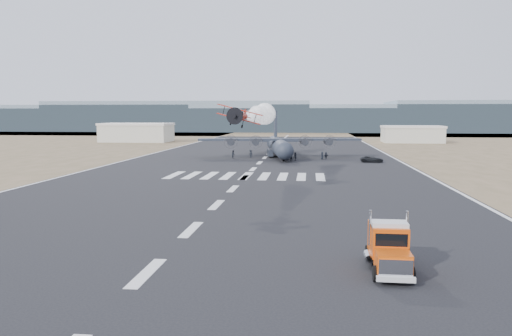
% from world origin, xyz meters
% --- Properties ---
extents(ground, '(500.00, 500.00, 0.00)m').
position_xyz_m(ground, '(0.00, 0.00, 0.00)').
color(ground, black).
rests_on(ground, ground).
extents(scrub_far, '(500.00, 80.00, 0.00)m').
position_xyz_m(scrub_far, '(0.00, 230.00, 0.00)').
color(scrub_far, brown).
rests_on(scrub_far, ground).
extents(runway_markings, '(60.00, 260.00, 0.01)m').
position_xyz_m(runway_markings, '(0.00, 60.00, 0.01)').
color(runway_markings, silver).
rests_on(runway_markings, ground).
extents(ridge_seg_b, '(150.00, 50.00, 15.00)m').
position_xyz_m(ridge_seg_b, '(-130.00, 260.00, 7.50)').
color(ridge_seg_b, slate).
rests_on(ridge_seg_b, ground).
extents(ridge_seg_c, '(150.00, 50.00, 17.00)m').
position_xyz_m(ridge_seg_c, '(-65.00, 260.00, 8.50)').
color(ridge_seg_c, slate).
rests_on(ridge_seg_c, ground).
extents(ridge_seg_d, '(150.00, 50.00, 13.00)m').
position_xyz_m(ridge_seg_d, '(0.00, 260.00, 6.50)').
color(ridge_seg_d, slate).
rests_on(ridge_seg_d, ground).
extents(ridge_seg_e, '(150.00, 50.00, 15.00)m').
position_xyz_m(ridge_seg_e, '(65.00, 260.00, 7.50)').
color(ridge_seg_e, slate).
rests_on(ridge_seg_e, ground).
extents(hangar_left, '(24.50, 14.50, 6.70)m').
position_xyz_m(hangar_left, '(-52.00, 145.00, 3.41)').
color(hangar_left, '#B3B09F').
rests_on(hangar_left, ground).
extents(hangar_right, '(20.50, 12.50, 5.90)m').
position_xyz_m(hangar_right, '(46.00, 150.00, 3.01)').
color(hangar_right, '#B3B09F').
rests_on(hangar_right, ground).
extents(semi_truck, '(2.50, 7.20, 3.23)m').
position_xyz_m(semi_truck, '(15.39, 2.19, 1.59)').
color(semi_truck, black).
rests_on(semi_truck, ground).
extents(aerobatic_biplane, '(5.65, 5.18, 2.85)m').
position_xyz_m(aerobatic_biplane, '(1.63, 31.04, 9.86)').
color(aerobatic_biplane, '#AF250B').
extents(smoke_trail, '(3.62, 22.17, 3.62)m').
position_xyz_m(smoke_trail, '(2.66, 49.63, 10.00)').
color(smoke_trail, white).
extents(transport_aircraft, '(37.49, 30.75, 10.82)m').
position_xyz_m(transport_aircraft, '(3.09, 86.64, 2.79)').
color(transport_aircraft, '#222533').
rests_on(transport_aircraft, ground).
extents(support_vehicle, '(4.79, 2.32, 1.31)m').
position_xyz_m(support_vehicle, '(23.22, 75.69, 0.66)').
color(support_vehicle, black).
rests_on(support_vehicle, ground).
extents(crew_a, '(0.57, 0.66, 1.69)m').
position_xyz_m(crew_a, '(4.03, 81.74, 0.84)').
color(crew_a, black).
rests_on(crew_a, ground).
extents(crew_b, '(0.66, 0.93, 1.77)m').
position_xyz_m(crew_b, '(-7.04, 82.19, 0.89)').
color(crew_b, black).
rests_on(crew_b, ground).
extents(crew_c, '(1.23, 1.15, 1.79)m').
position_xyz_m(crew_c, '(-3.23, 83.59, 0.90)').
color(crew_c, black).
rests_on(crew_c, ground).
extents(crew_d, '(0.88, 1.14, 1.74)m').
position_xyz_m(crew_d, '(5.39, 78.29, 0.87)').
color(crew_d, black).
rests_on(crew_d, ground).
extents(crew_e, '(0.67, 0.90, 1.66)m').
position_xyz_m(crew_e, '(13.08, 81.39, 0.83)').
color(crew_e, black).
rests_on(crew_e, ground).
extents(crew_f, '(1.34, 1.46, 1.62)m').
position_xyz_m(crew_f, '(13.90, 81.33, 0.81)').
color(crew_f, black).
rests_on(crew_f, ground).
extents(crew_g, '(0.77, 0.75, 1.63)m').
position_xyz_m(crew_g, '(6.35, 77.75, 0.81)').
color(crew_g, black).
rests_on(crew_g, ground).
extents(crew_h, '(0.62, 0.93, 1.84)m').
position_xyz_m(crew_h, '(7.16, 76.93, 0.92)').
color(crew_h, black).
rests_on(crew_h, ground).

